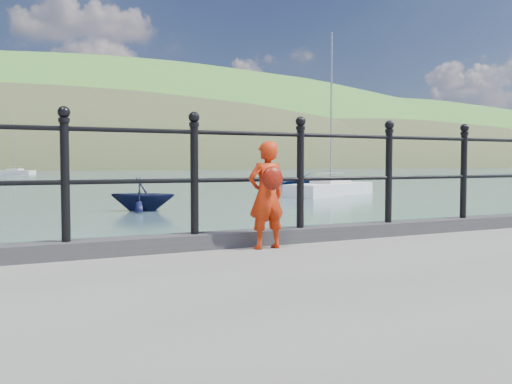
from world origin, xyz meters
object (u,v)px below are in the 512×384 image
child (267,194)px  launch_navy (143,194)px  railing (250,165)px  launch_blue (307,179)px  sailboat_near (331,189)px  sailboat_deep (15,172)px

child → launch_navy: bearing=-102.1°
railing → launch_blue: railing is taller
launch_navy → sailboat_near: size_ratio=0.26×
sailboat_near → launch_navy: bearing=177.7°
child → railing: bearing=-83.3°
launch_blue → sailboat_deep: 66.06m
railing → launch_blue: size_ratio=3.48×
launch_blue → railing: bearing=-163.9°
child → sailboat_deep: bearing=-92.8°
child → launch_blue: 40.69m
child → sailboat_near: 26.58m
launch_blue → launch_navy: size_ratio=2.09×
child → launch_blue: child is taller
child → sailboat_deep: 97.33m
launch_blue → sailboat_deep: (-20.52, 62.80, -0.20)m
launch_blue → sailboat_deep: bearing=66.4°
railing → launch_blue: (21.58, 34.23, -1.29)m
sailboat_deep → sailboat_near: 76.95m
railing → sailboat_near: size_ratio=1.89×
sailboat_near → sailboat_deep: bearing=74.0°
child → sailboat_deep: size_ratio=0.11×
railing → sailboat_deep: sailboat_deep is taller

